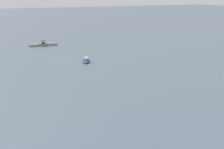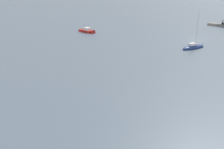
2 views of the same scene
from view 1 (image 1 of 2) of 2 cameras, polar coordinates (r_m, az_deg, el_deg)
name	(u,v)px [view 1 (image 1 of 2)]	position (r m, az deg, el deg)	size (l,w,h in m)	color
ground_plane	(63,57)	(88.30, -8.24, 2.93)	(500.00, 500.00, 0.00)	slate
seawall_pier	(43,45)	(106.97, -11.39, 4.89)	(8.60, 1.56, 0.69)	gray
person_seated_blue_left	(44,43)	(106.77, -11.21, 5.20)	(0.42, 0.62, 0.73)	#1E2333
person_seated_dark_right	(42,43)	(106.72, -11.52, 5.19)	(0.42, 0.62, 0.73)	#1E2333
umbrella_open_black	(43,40)	(106.73, -11.40, 5.66)	(1.33, 1.33, 1.29)	black
sailboat_navy_mid	(86,61)	(81.46, -4.31, 2.32)	(3.49, 5.89, 8.08)	navy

